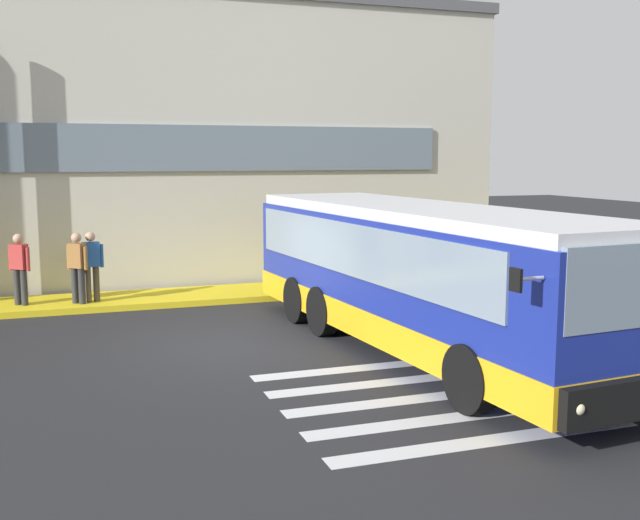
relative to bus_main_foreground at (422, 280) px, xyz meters
name	(u,v)px	position (x,y,z in m)	size (l,w,h in m)	color
ground_plane	(232,344)	(-3.21, 1.68, -1.34)	(80.00, 90.00, 0.02)	#232326
bay_paint_stripes	(424,398)	(-1.21, -2.52, -1.33)	(4.40, 3.96, 0.01)	silver
terminal_building	(133,143)	(-3.89, 13.26, 2.68)	(20.48, 13.80, 8.05)	beige
boarding_curb	(191,296)	(-3.21, 6.48, -1.26)	(22.68, 2.00, 0.15)	yellow
bus_main_foreground	(422,280)	(0.00, 0.00, 0.00)	(3.45, 10.45, 2.70)	navy
passenger_near_column	(20,266)	(-7.19, 6.28, -0.25)	(0.48, 0.41, 1.68)	#2D2D33
passenger_by_doorway	(78,263)	(-5.89, 6.05, -0.22)	(0.52, 0.51, 1.68)	#2D2D33
passenger_at_curb_edge	(91,263)	(-5.60, 6.16, -0.25)	(0.58, 0.29, 1.68)	#4C4233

